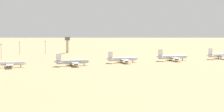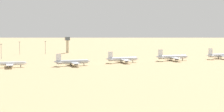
{
  "view_description": "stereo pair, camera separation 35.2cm",
  "coord_description": "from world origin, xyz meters",
  "px_view_note": "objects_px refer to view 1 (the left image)",
  "views": [
    {
      "loc": [
        -128.16,
        -332.94,
        36.63
      ],
      "look_at": [
        16.75,
        6.9,
        6.0
      ],
      "focal_mm": 63.69,
      "sensor_mm": 36.0,
      "label": 1
    },
    {
      "loc": [
        -127.84,
        -333.08,
        36.63
      ],
      "look_at": [
        16.75,
        6.9,
        6.0
      ],
      "focal_mm": 63.69,
      "sensor_mm": 36.0,
      "label": 2
    }
  ],
  "objects_px": {
    "parked_jet_white_2": "(72,62)",
    "control_tower": "(67,43)",
    "parked_jet_orange_1": "(8,63)",
    "parked_jet_white_4": "(172,57)",
    "parked_jet_white_5": "(221,55)",
    "parked_jet_white_3": "(122,59)",
    "light_pole_mid": "(45,47)",
    "light_pole_west": "(19,47)",
    "light_pole_east": "(1,50)"
  },
  "relations": [
    {
      "from": "parked_jet_white_4",
      "to": "light_pole_mid",
      "type": "height_order",
      "value": "light_pole_mid"
    },
    {
      "from": "parked_jet_white_2",
      "to": "control_tower",
      "type": "distance_m",
      "value": 152.24
    },
    {
      "from": "parked_jet_orange_1",
      "to": "light_pole_east",
      "type": "xyz_separation_m",
      "value": [
        5.1,
        81.28,
        5.61
      ]
    },
    {
      "from": "parked_jet_white_4",
      "to": "parked_jet_white_5",
      "type": "distance_m",
      "value": 56.2
    },
    {
      "from": "parked_jet_white_5",
      "to": "light_pole_west",
      "type": "bearing_deg",
      "value": 147.15
    },
    {
      "from": "light_pole_west",
      "to": "light_pole_mid",
      "type": "distance_m",
      "value": 29.95
    },
    {
      "from": "parked_jet_white_5",
      "to": "control_tower",
      "type": "distance_m",
      "value": 187.04
    },
    {
      "from": "parked_jet_white_4",
      "to": "light_pole_west",
      "type": "height_order",
      "value": "light_pole_west"
    },
    {
      "from": "parked_jet_white_5",
      "to": "control_tower",
      "type": "relative_size",
      "value": 1.72
    },
    {
      "from": "parked_jet_white_4",
      "to": "parked_jet_white_5",
      "type": "bearing_deg",
      "value": 5.41
    },
    {
      "from": "parked_jet_white_3",
      "to": "parked_jet_white_5",
      "type": "bearing_deg",
      "value": 2.63
    },
    {
      "from": "light_pole_mid",
      "to": "light_pole_east",
      "type": "height_order",
      "value": "light_pole_east"
    },
    {
      "from": "parked_jet_white_2",
      "to": "parked_jet_white_5",
      "type": "height_order",
      "value": "parked_jet_white_5"
    },
    {
      "from": "parked_jet_white_3",
      "to": "light_pole_west",
      "type": "height_order",
      "value": "light_pole_west"
    },
    {
      "from": "parked_jet_orange_1",
      "to": "parked_jet_white_4",
      "type": "relative_size",
      "value": 0.91
    },
    {
      "from": "parked_jet_white_3",
      "to": "control_tower",
      "type": "bearing_deg",
      "value": 99.23
    },
    {
      "from": "parked_jet_orange_1",
      "to": "parked_jet_white_4",
      "type": "bearing_deg",
      "value": 6.47
    },
    {
      "from": "parked_jet_orange_1",
      "to": "parked_jet_white_2",
      "type": "distance_m",
      "value": 52.95
    },
    {
      "from": "parked_jet_white_2",
      "to": "light_pole_west",
      "type": "distance_m",
      "value": 145.09
    },
    {
      "from": "parked_jet_white_2",
      "to": "light_pole_west",
      "type": "relative_size",
      "value": 2.2
    },
    {
      "from": "parked_jet_white_2",
      "to": "parked_jet_white_4",
      "type": "bearing_deg",
      "value": 6.2
    },
    {
      "from": "parked_jet_white_2",
      "to": "parked_jet_white_3",
      "type": "xyz_separation_m",
      "value": [
        50.82,
        7.43,
        -0.03
      ]
    },
    {
      "from": "parked_jet_white_2",
      "to": "control_tower",
      "type": "bearing_deg",
      "value": 77.46
    },
    {
      "from": "parked_jet_white_5",
      "to": "parked_jet_white_3",
      "type": "bearing_deg",
      "value": -176.86
    },
    {
      "from": "control_tower",
      "to": "parked_jet_white_5",
      "type": "bearing_deg",
      "value": -50.06
    },
    {
      "from": "parked_jet_orange_1",
      "to": "parked_jet_white_5",
      "type": "bearing_deg",
      "value": 5.89
    },
    {
      "from": "light_pole_west",
      "to": "parked_jet_orange_1",
      "type": "bearing_deg",
      "value": -103.78
    },
    {
      "from": "parked_jet_white_3",
      "to": "control_tower",
      "type": "relative_size",
      "value": 1.65
    },
    {
      "from": "light_pole_mid",
      "to": "control_tower",
      "type": "bearing_deg",
      "value": 15.41
    },
    {
      "from": "parked_jet_white_4",
      "to": "parked_jet_white_5",
      "type": "relative_size",
      "value": 1.0
    },
    {
      "from": "light_pole_west",
      "to": "light_pole_east",
      "type": "distance_m",
      "value": 60.63
    },
    {
      "from": "parked_jet_white_3",
      "to": "light_pole_east",
      "type": "relative_size",
      "value": 2.1
    },
    {
      "from": "parked_jet_orange_1",
      "to": "control_tower",
      "type": "distance_m",
      "value": 166.14
    },
    {
      "from": "light_pole_west",
      "to": "light_pole_mid",
      "type": "height_order",
      "value": "light_pole_mid"
    },
    {
      "from": "parked_jet_white_5",
      "to": "control_tower",
      "type": "xyz_separation_m",
      "value": [
        -119.95,
        143.27,
        8.23
      ]
    },
    {
      "from": "parked_jet_white_3",
      "to": "parked_jet_white_4",
      "type": "bearing_deg",
      "value": 3.61
    },
    {
      "from": "parked_jet_white_4",
      "to": "parked_jet_white_5",
      "type": "height_order",
      "value": "parked_jet_white_4"
    },
    {
      "from": "parked_jet_white_2",
      "to": "parked_jet_white_5",
      "type": "bearing_deg",
      "value": 3.89
    },
    {
      "from": "parked_jet_white_5",
      "to": "light_pole_west",
      "type": "relative_size",
      "value": 2.28
    },
    {
      "from": "parked_jet_white_4",
      "to": "parked_jet_white_2",
      "type": "bearing_deg",
      "value": -168.03
    },
    {
      "from": "control_tower",
      "to": "light_pole_east",
      "type": "bearing_deg",
      "value": -146.91
    },
    {
      "from": "light_pole_east",
      "to": "light_pole_west",
      "type": "bearing_deg",
      "value": 62.47
    },
    {
      "from": "control_tower",
      "to": "light_pole_mid",
      "type": "relative_size",
      "value": 1.28
    },
    {
      "from": "parked_jet_orange_1",
      "to": "parked_jet_white_4",
      "type": "distance_m",
      "value": 155.98
    },
    {
      "from": "light_pole_mid",
      "to": "light_pole_east",
      "type": "distance_m",
      "value": 75.28
    },
    {
      "from": "parked_jet_white_3",
      "to": "parked_jet_white_4",
      "type": "xyz_separation_m",
      "value": [
        52.92,
        -1.05,
        0.18
      ]
    },
    {
      "from": "parked_jet_white_4",
      "to": "light_pole_mid",
      "type": "distance_m",
      "value": 161.89
    },
    {
      "from": "parked_jet_white_5",
      "to": "control_tower",
      "type": "bearing_deg",
      "value": 135.19
    },
    {
      "from": "control_tower",
      "to": "light_pole_mid",
      "type": "height_order",
      "value": "control_tower"
    },
    {
      "from": "parked_jet_white_5",
      "to": "light_pole_mid",
      "type": "relative_size",
      "value": 2.21
    }
  ]
}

